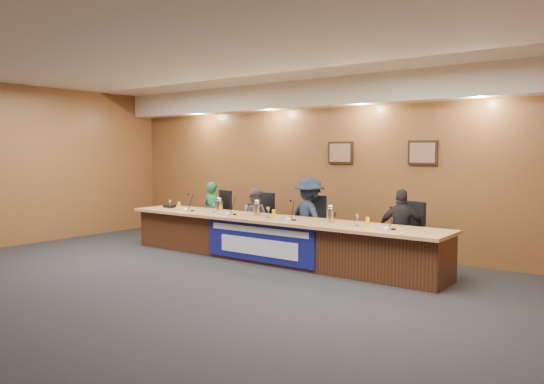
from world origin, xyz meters
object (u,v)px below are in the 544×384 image
at_px(panelist_d, 402,230).
at_px(carafe_left, 219,207).
at_px(office_chair_c, 313,230).
at_px(carafe_mid, 257,210).
at_px(speakerphone, 170,206).
at_px(panelist_c, 310,218).
at_px(office_chair_b, 258,224).
at_px(panelist_b, 255,219).
at_px(carafe_right, 331,216).
at_px(banner, 258,242).
at_px(office_chair_a, 216,220).
at_px(panelist_a, 213,213).
at_px(office_chair_d, 404,239).
at_px(dais_body, 273,240).

distance_m(panelist_d, carafe_left, 3.34).
xyz_separation_m(office_chair_c, carafe_mid, (-0.69, -0.71, 0.38)).
bearing_deg(office_chair_c, speakerphone, 171.67).
xyz_separation_m(panelist_c, office_chair_c, (0.00, 0.10, -0.23)).
distance_m(panelist_c, office_chair_b, 1.27).
xyz_separation_m(panelist_b, carafe_right, (2.06, -0.65, 0.28)).
relative_size(banner, panelist_b, 1.87).
bearing_deg(office_chair_a, carafe_mid, -6.72).
relative_size(panelist_a, office_chair_d, 2.63).
bearing_deg(carafe_right, carafe_mid, 178.73).
xyz_separation_m(panelist_b, office_chair_c, (1.24, 0.10, -0.11)).
xyz_separation_m(panelist_c, carafe_mid, (-0.69, -0.61, 0.15)).
height_order(banner, office_chair_c, banner).
bearing_deg(panelist_a, banner, 156.08).
xyz_separation_m(panelist_b, panelist_c, (1.24, 0.00, 0.12)).
height_order(banner, carafe_left, carafe_left).
bearing_deg(carafe_left, panelist_c, 23.58).
relative_size(carafe_left, carafe_right, 0.97).
distance_m(office_chair_a, carafe_mid, 1.83).
bearing_deg(speakerphone, office_chair_c, 13.48).
bearing_deg(office_chair_a, panelist_b, 11.54).
distance_m(panelist_c, office_chair_d, 1.74).
relative_size(panelist_a, carafe_left, 5.74).
relative_size(office_chair_c, speakerphone, 1.50).
distance_m(banner, office_chair_b, 1.46).
relative_size(panelist_b, carafe_mid, 5.33).
bearing_deg(carafe_right, panelist_d, 35.47).
bearing_deg(panelist_a, office_chair_a, -86.64).
distance_m(panelist_b, panelist_c, 1.25).
distance_m(panelist_b, office_chair_a, 1.10).
xyz_separation_m(dais_body, speakerphone, (-2.60, 0.02, 0.43)).
bearing_deg(office_chair_d, carafe_right, -117.61).
height_order(panelist_c, carafe_mid, panelist_c).
bearing_deg(banner, carafe_mid, 130.54).
height_order(panelist_a, office_chair_a, panelist_a).
distance_m(office_chair_c, speakerphone, 3.03).
bearing_deg(speakerphone, panelist_b, 19.62).
relative_size(office_chair_a, office_chair_b, 1.00).
bearing_deg(carafe_mid, office_chair_b, 127.64).
bearing_deg(office_chair_a, panelist_d, 15.35).
relative_size(panelist_b, panelist_c, 0.83).
height_order(banner, panelist_b, panelist_b).
distance_m(office_chair_a, office_chair_d, 4.06).
xyz_separation_m(carafe_mid, speakerphone, (-2.24, 0.01, -0.09)).
relative_size(panelist_c, carafe_mid, 6.41).
relative_size(panelist_d, office_chair_a, 2.68).
distance_m(panelist_c, office_chair_c, 0.25).
xyz_separation_m(panelist_a, carafe_right, (3.15, -0.65, 0.23)).
distance_m(carafe_mid, carafe_right, 1.51).
bearing_deg(carafe_mid, panelist_c, 41.70).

